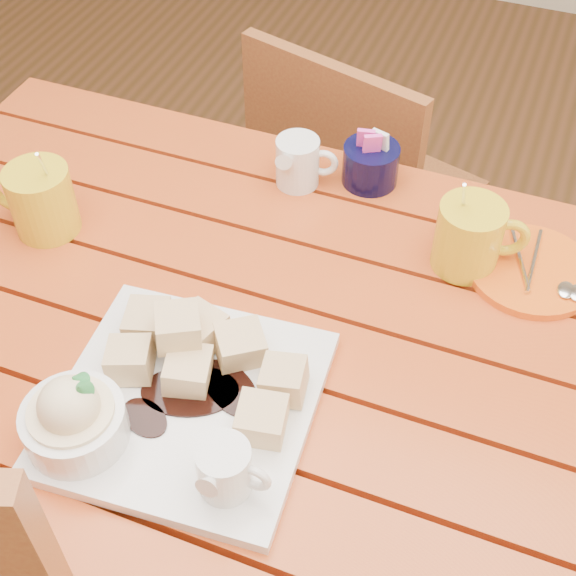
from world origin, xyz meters
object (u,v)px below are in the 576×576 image
at_px(coffee_mug_left, 40,199).
at_px(coffee_mug_right, 471,236).
at_px(chair_far, 353,195).
at_px(dessert_plate, 160,400).
at_px(table, 255,380).
at_px(orange_saucer, 532,271).

distance_m(coffee_mug_left, coffee_mug_right, 0.60).
bearing_deg(coffee_mug_left, chair_far, 59.91).
bearing_deg(chair_far, coffee_mug_left, 78.63).
bearing_deg(dessert_plate, coffee_mug_left, 143.01).
bearing_deg(dessert_plate, table, 74.39).
bearing_deg(coffee_mug_left, table, -14.47).
bearing_deg(coffee_mug_right, dessert_plate, -145.02).
bearing_deg(chair_far, coffee_mug_right, 139.21).
distance_m(dessert_plate, coffee_mug_right, 0.46).
height_order(coffee_mug_left, orange_saucer, coffee_mug_left).
height_order(dessert_plate, coffee_mug_left, coffee_mug_left).
bearing_deg(coffee_mug_right, coffee_mug_left, 174.93).
xyz_separation_m(coffee_mug_left, orange_saucer, (0.67, 0.16, -0.05)).
distance_m(coffee_mug_right, chair_far, 0.62).
distance_m(dessert_plate, chair_far, 0.87).
relative_size(table, coffee_mug_left, 7.91).
xyz_separation_m(orange_saucer, chair_far, (-0.37, 0.42, -0.31)).
xyz_separation_m(coffee_mug_left, coffee_mug_right, (0.58, 0.15, -0.00)).
xyz_separation_m(table, dessert_plate, (-0.04, -0.16, 0.14)).
distance_m(dessert_plate, coffee_mug_left, 0.38).
height_order(table, chair_far, chair_far).
height_order(table, coffee_mug_right, coffee_mug_right).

